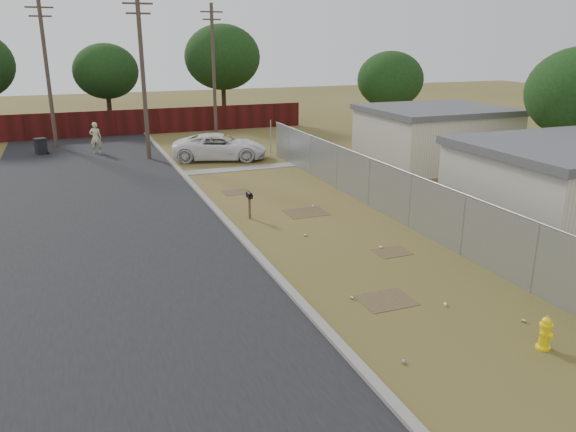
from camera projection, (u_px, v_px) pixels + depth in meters
name	position (u px, v px, depth m)	size (l,w,h in m)	color
ground	(332.00, 237.00, 19.52)	(120.00, 120.00, 0.00)	brown
street	(111.00, 198.00, 24.33)	(15.10, 60.00, 0.12)	black
chainlink_fence	(395.00, 199.00, 21.27)	(0.10, 27.06, 2.02)	#989AA0
privacy_fence	(101.00, 124.00, 39.38)	(30.00, 0.12, 1.80)	#410D0E
utility_poles	(138.00, 71.00, 35.20)	(12.60, 8.24, 9.00)	#4C3E32
houses	(497.00, 156.00, 25.20)	(9.30, 17.24, 3.10)	beige
horizon_trees	(199.00, 68.00, 39.34)	(33.32, 31.94, 7.78)	#2F2315
fire_hydrant	(545.00, 333.00, 12.40)	(0.41, 0.41, 0.80)	yellow
mailbox	(249.00, 197.00, 21.34)	(0.16, 0.45, 1.05)	brown
pickup_truck	(220.00, 147.00, 31.92)	(2.45, 5.31, 1.48)	white
pedestrian	(96.00, 138.00, 33.63)	(0.68, 0.45, 1.87)	#C3BA8F
trash_bin	(41.00, 146.00, 33.43)	(0.82, 0.81, 0.97)	black
scattered_litter	(378.00, 271.00, 16.59)	(3.85, 11.52, 0.07)	white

